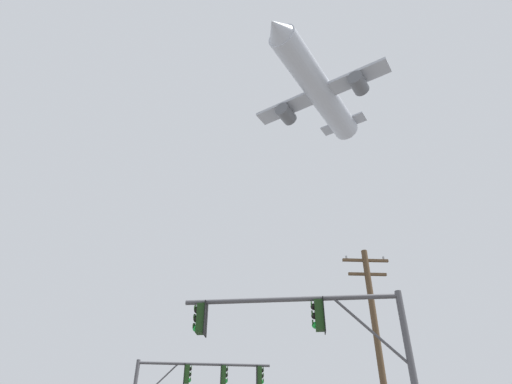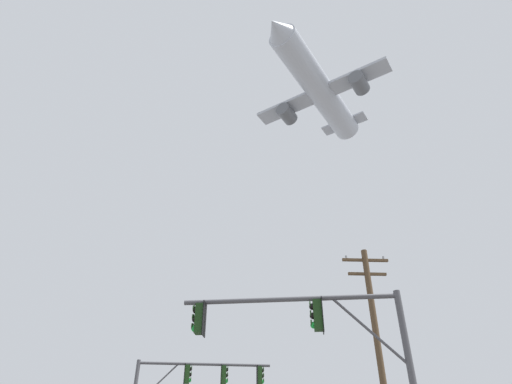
# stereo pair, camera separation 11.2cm
# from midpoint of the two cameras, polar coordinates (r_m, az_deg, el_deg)

# --- Properties ---
(signal_pole_near) EXTENTS (6.61, 1.20, 6.16)m
(signal_pole_near) POSITION_cam_midpoint_polar(r_m,az_deg,el_deg) (13.50, 9.16, -19.00)
(signal_pole_near) COLOR #4C4C51
(signal_pole_near) RESTS_ON ground
(utility_pole) EXTENTS (2.20, 0.28, 10.51)m
(utility_pole) POSITION_cam_midpoint_polar(r_m,az_deg,el_deg) (20.25, 16.10, -20.19)
(utility_pole) COLOR brown
(utility_pole) RESTS_ON ground
(airplane) EXTENTS (15.18, 19.21, 5.91)m
(airplane) POSITION_cam_midpoint_polar(r_m,az_deg,el_deg) (53.28, 8.28, 13.31)
(airplane) COLOR #B7BCC6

